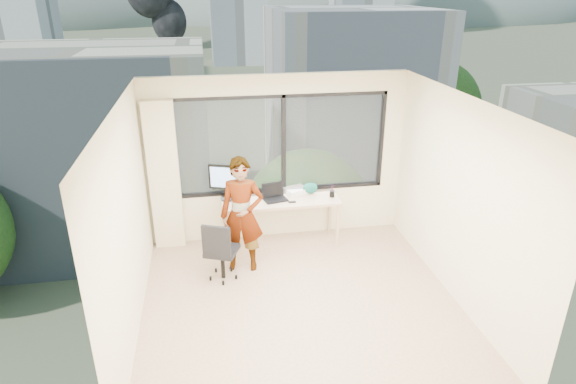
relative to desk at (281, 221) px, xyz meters
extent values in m
cube|color=tan|center=(0.00, -1.66, -0.38)|extent=(4.00, 4.00, 0.01)
cube|color=white|center=(0.00, -1.66, 2.23)|extent=(4.00, 4.00, 0.01)
cube|color=beige|center=(0.00, -3.66, 0.93)|extent=(4.00, 0.01, 2.60)
cube|color=beige|center=(-2.00, -1.66, 0.93)|extent=(0.01, 4.00, 2.60)
cube|color=beige|center=(2.00, -1.66, 0.93)|extent=(0.01, 4.00, 2.60)
cube|color=#F7E5C1|center=(-1.72, 0.22, 0.77)|extent=(0.45, 0.14, 2.30)
cube|color=tan|center=(0.00, 0.00, 0.00)|extent=(1.80, 0.60, 0.75)
imported|color=#2D2D33|center=(-0.64, -0.63, 0.46)|extent=(0.67, 0.51, 1.67)
cube|color=white|center=(0.28, 0.22, 0.41)|extent=(0.40, 0.36, 0.08)
cube|color=black|center=(0.15, -0.14, 0.38)|extent=(0.12, 0.06, 0.01)
cylinder|color=black|center=(0.80, -0.03, 0.42)|extent=(0.08, 0.08, 0.10)
ellipsoid|color=#0C4B4A|center=(0.49, 0.16, 0.46)|extent=(0.24, 0.13, 0.18)
cube|color=#515B3D|center=(0.00, 118.34, -14.38)|extent=(400.00, 400.00, 0.04)
cube|color=beige|center=(-9.00, 28.34, -7.38)|extent=(16.00, 12.00, 14.00)
cube|color=silver|center=(12.00, 36.34, -6.38)|extent=(14.00, 13.00, 16.00)
cube|color=silver|center=(-35.00, 93.34, -0.38)|extent=(14.00, 14.00, 28.00)
cube|color=silver|center=(45.00, 138.34, -1.38)|extent=(15.00, 15.00, 26.00)
ellipsoid|color=slate|center=(100.00, 318.34, -14.38)|extent=(300.00, 220.00, 96.00)
camera|label=1|loc=(-1.04, -6.75, 3.40)|focal=30.37mm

